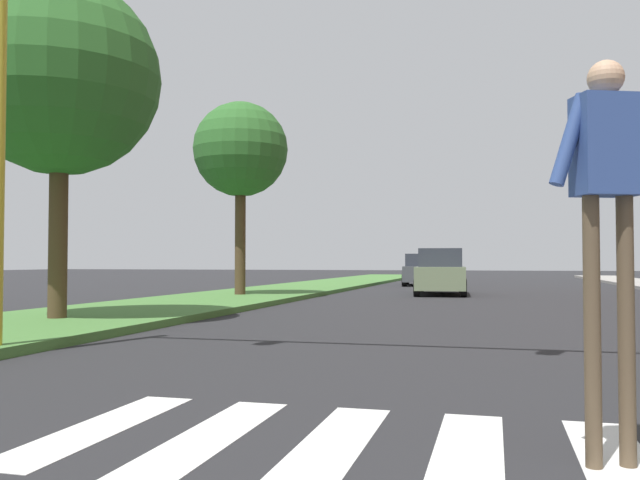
{
  "coord_description": "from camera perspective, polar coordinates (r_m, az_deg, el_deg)",
  "views": [
    {
      "loc": [
        0.63,
        3.38,
        1.25
      ],
      "look_at": [
        -4.17,
        21.51,
        1.86
      ],
      "focal_mm": 37.08,
      "sensor_mm": 36.0,
      "label": 1
    }
  ],
  "objects": [
    {
      "name": "tree_far",
      "position": [
        22.69,
        -6.87,
        7.66
      ],
      "size": [
        3.2,
        3.2,
        6.5
      ],
      "color": "#4C3823",
      "rests_on": "median_strip"
    },
    {
      "name": "sedan_midblock",
      "position": [
        25.52,
        10.37,
        -2.85
      ],
      "size": [
        2.11,
        4.61,
        1.74
      ],
      "color": "gray",
      "rests_on": "ground_plane"
    },
    {
      "name": "median_strip",
      "position": [
        25.98,
        -3.68,
        -4.47
      ],
      "size": [
        4.37,
        64.0,
        0.15
      ],
      "primitive_type": "cube",
      "color": "#477A38",
      "rests_on": "ground_plane"
    },
    {
      "name": "pedestrian_performer",
      "position": [
        4.42,
        23.55,
        3.66
      ],
      "size": [
        0.73,
        0.36,
        2.49
      ],
      "color": "brown",
      "rests_on": "ground_plane"
    },
    {
      "name": "sedan_distant",
      "position": [
        35.18,
        8.71,
        -2.64
      ],
      "size": [
        2.19,
        4.7,
        1.66
      ],
      "color": "#474C51",
      "rests_on": "ground_plane"
    },
    {
      "name": "crosswalk",
      "position": [
        4.63,
        6.81,
        -17.44
      ],
      "size": [
        4.95,
        2.2,
        0.01
      ],
      "color": "silver",
      "rests_on": "ground_plane"
    },
    {
      "name": "traffic_light_gantry",
      "position": [
        8.97,
        -15.03,
        18.11
      ],
      "size": [
        7.51,
        0.3,
        6.0
      ],
      "color": "gold",
      "rests_on": "median_strip"
    },
    {
      "name": "tree_mid",
      "position": [
        14.38,
        -21.51,
        12.91
      ],
      "size": [
        3.91,
        3.91,
        6.71
      ],
      "color": "#4C3823",
      "rests_on": "median_strip"
    },
    {
      "name": "ground_plane",
      "position": [
        26.65,
        13.49,
        -4.51
      ],
      "size": [
        140.0,
        140.0,
        0.0
      ],
      "primitive_type": "plane",
      "color": "#262628"
    }
  ]
}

